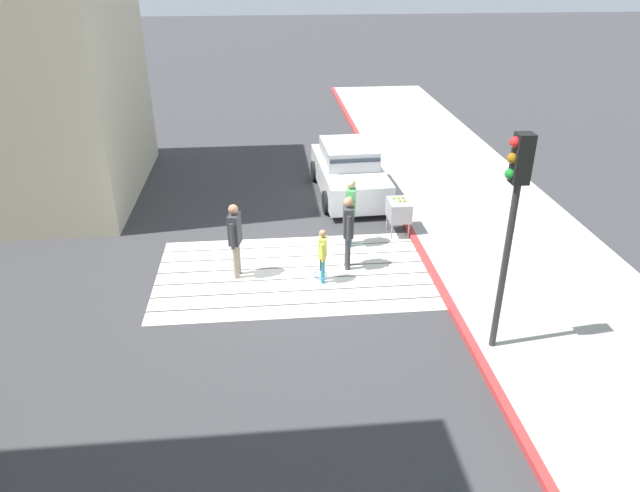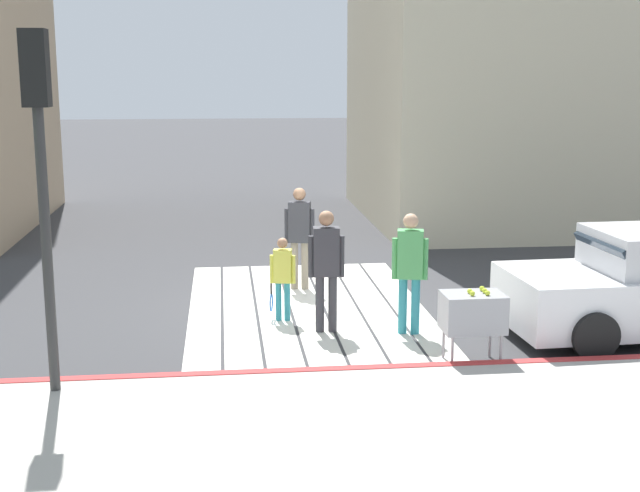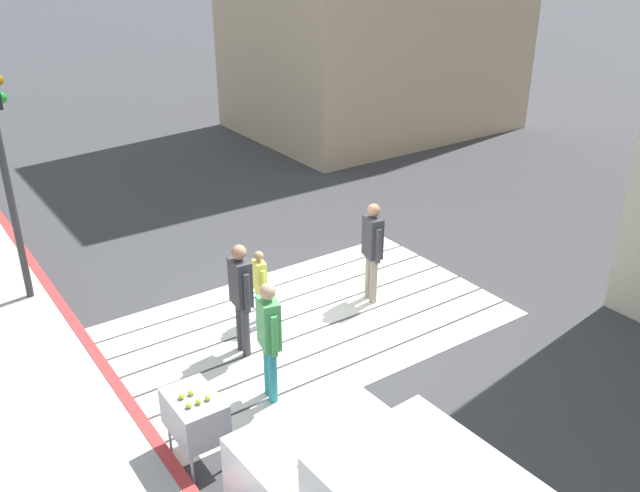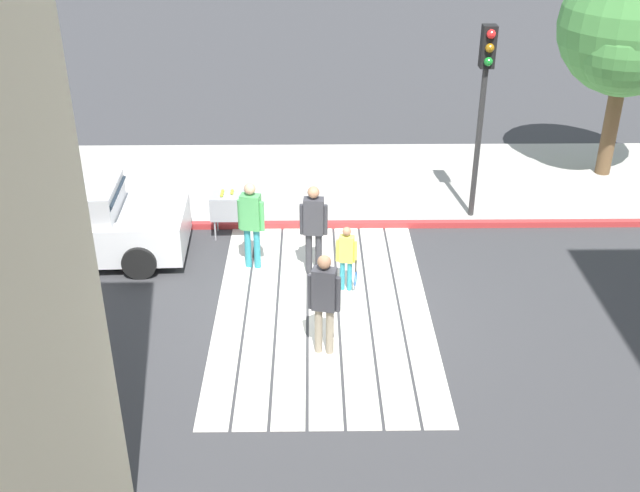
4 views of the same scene
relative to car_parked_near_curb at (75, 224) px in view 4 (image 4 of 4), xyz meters
The scene contains 12 objects.
ground_plane 5.32m from the car_parked_near_curb, 67.73° to the left, with size 120.00×120.00×0.00m, color #38383A.
crosswalk_stripes 5.32m from the car_parked_near_curb, 67.73° to the left, with size 6.40×3.80×0.01m.
sidewalk_west 6.10m from the car_parked_near_curb, 126.42° to the left, with size 4.80×40.00×0.12m, color #ADA8A0.
curb_painted 5.08m from the car_parked_near_curb, 104.38° to the left, with size 0.16×40.00×0.13m, color #BC3333.
car_parked_near_curb is the anchor object (origin of this frame).
traffic_light_corner 8.67m from the car_parked_near_curb, 100.90° to the left, with size 0.39×0.28×4.24m.
street_tree 12.81m from the car_parked_near_curb, 107.92° to the left, with size 3.20×3.20×5.32m.
tennis_ball_cart 3.12m from the car_parked_near_curb, 106.79° to the left, with size 0.56×0.80×1.02m.
pedestrian_adult_lead 5.90m from the car_parked_near_curb, 55.92° to the left, with size 0.31×0.52×1.81m.
pedestrian_adult_trailing 4.79m from the car_parked_near_curb, 81.62° to the left, with size 0.26×0.53×1.82m.
pedestrian_adult_side 3.58m from the car_parked_near_curb, 82.50° to the left, with size 0.30×0.51×1.79m.
pedestrian_child_with_racket 5.50m from the car_parked_near_curb, 75.75° to the left, with size 0.32×0.41×1.31m.
Camera 4 is at (11.49, -0.19, 7.45)m, focal length 42.69 mm.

